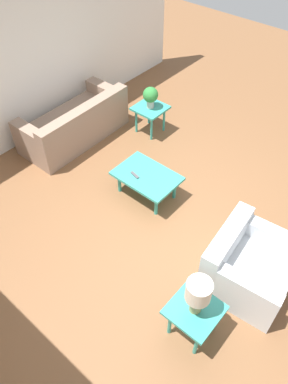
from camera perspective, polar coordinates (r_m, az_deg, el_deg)
The scene contains 10 objects.
ground_plane at distance 5.23m, azimuth 3.85°, elevation -4.50°, with size 14.00×14.00×0.00m, color brown.
wall_right at distance 6.27m, azimuth -19.34°, elevation 18.21°, with size 0.12×7.20×2.70m.
sofa at distance 6.51m, azimuth -10.41°, elevation 10.10°, with size 0.86×1.86×0.73m.
armchair at distance 4.61m, azimuth 15.46°, elevation -10.83°, with size 0.99×1.06×0.73m.
coffee_table at distance 5.34m, azimuth 0.43°, elevation 2.25°, with size 0.90×0.63×0.39m.
side_table_plant at distance 6.51m, azimuth 0.96°, elevation 12.25°, with size 0.51×0.51×0.49m.
side_table_lamp at distance 4.06m, azimuth 7.65°, elevation -17.76°, with size 0.51×0.51×0.49m.
potted_plant at distance 6.35m, azimuth 1.00°, elevation 14.46°, with size 0.26×0.26×0.36m.
table_lamp at distance 3.71m, azimuth 8.26°, elevation -15.04°, with size 0.25×0.25×0.48m.
remote_control at distance 5.29m, azimuth -1.40°, elevation 2.60°, with size 0.16×0.07×0.02m.
Camera 1 is at (-1.90, 2.75, 4.03)m, focal length 35.00 mm.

